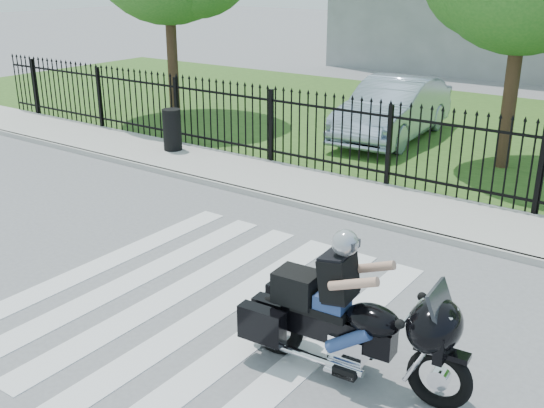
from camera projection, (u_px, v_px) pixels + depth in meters
The scene contains 9 objects.
ground at pixel (196, 302), 8.89m from camera, with size 120.00×120.00×0.00m, color slate.
crosswalk at pixel (196, 301), 8.89m from camera, with size 5.00×5.50×0.01m, color silver, non-canonical shape.
sidewalk at pixel (364, 199), 12.69m from camera, with size 40.00×2.00×0.12m, color #ADAAA3.
curb at pixel (339, 214), 11.92m from camera, with size 40.00×0.12×0.12m, color #ADAAA3.
grass_strip at pixel (480, 133), 18.04m from camera, with size 40.00×12.00×0.02m, color #2D501B.
iron_fence at pixel (389, 147), 13.16m from camera, with size 26.00×0.04×1.80m.
motorcycle_rider at pixel (346, 317), 7.06m from camera, with size 2.74×0.94×1.81m.
parked_car at pixel (393, 109), 17.15m from camera, with size 1.71×4.90×1.62m, color #AABAD6.
litter_bin at pixel (172, 130), 15.76m from camera, with size 0.46×0.46×1.03m, color black.
Camera 1 is at (5.44, -5.78, 4.37)m, focal length 42.00 mm.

